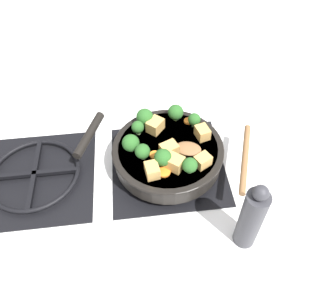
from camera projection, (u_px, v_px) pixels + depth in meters
name	position (u px, v px, depth m)	size (l,w,h in m)	color
ground_plane	(168.00, 165.00, 0.92)	(2.40, 2.40, 0.00)	white
front_burner_grate	(168.00, 163.00, 0.91)	(0.31, 0.31, 0.03)	black
rear_burner_grate	(35.00, 175.00, 0.88)	(0.31, 0.31, 0.03)	black
skillet_pan	(167.00, 152.00, 0.88)	(0.31, 0.40, 0.05)	black
wooden_spoon	(219.00, 154.00, 0.84)	(0.22, 0.22, 0.02)	brown
tofu_cube_center_large	(152.00, 170.00, 0.79)	(0.04, 0.03, 0.03)	tan
tofu_cube_near_handle	(169.00, 150.00, 0.83)	(0.04, 0.03, 0.03)	tan
tofu_cube_east_chunk	(155.00, 126.00, 0.89)	(0.04, 0.03, 0.03)	tan
tofu_cube_west_chunk	(202.00, 133.00, 0.87)	(0.04, 0.03, 0.03)	tan
tofu_cube_back_piece	(174.00, 163.00, 0.80)	(0.04, 0.04, 0.04)	tan
tofu_cube_front_piece	(203.00, 161.00, 0.81)	(0.04, 0.03, 0.03)	tan
broccoli_floret_near_spoon	(138.00, 127.00, 0.87)	(0.03, 0.03, 0.04)	#709956
broccoli_floret_center_top	(194.00, 120.00, 0.89)	(0.03, 0.03, 0.04)	#709956
broccoli_floret_east_rim	(142.00, 151.00, 0.82)	(0.04, 0.04, 0.05)	#709956
broccoli_floret_west_rim	(131.00, 144.00, 0.83)	(0.04, 0.04, 0.05)	#709956
broccoli_floret_north_edge	(145.00, 117.00, 0.89)	(0.05, 0.05, 0.05)	#709956
broccoli_floret_south_cluster	(190.00, 165.00, 0.79)	(0.04, 0.04, 0.05)	#709956
broccoli_floret_mid_floret	(176.00, 112.00, 0.91)	(0.04, 0.04, 0.05)	#709956
broccoli_floret_small_inner	(163.00, 158.00, 0.80)	(0.04, 0.04, 0.05)	#709956
carrot_slice_orange_thin	(155.00, 155.00, 0.84)	(0.03, 0.03, 0.01)	orange
carrot_slice_near_center	(188.00, 121.00, 0.92)	(0.02, 0.02, 0.01)	orange
carrot_slice_edge_slice	(164.00, 172.00, 0.80)	(0.03, 0.03, 0.01)	orange
pepper_mill	(251.00, 218.00, 0.70)	(0.05, 0.05, 0.21)	#333338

